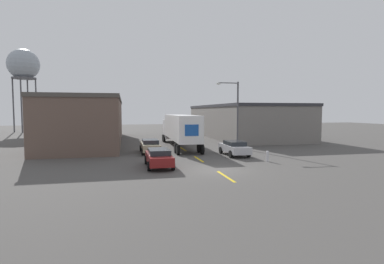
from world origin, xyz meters
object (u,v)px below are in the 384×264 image
at_px(water_tower, 23,65).
at_px(parked_car_right_near, 234,148).
at_px(street_lamp, 235,110).
at_px(fire_hydrant, 267,156).
at_px(semi_truck, 179,128).
at_px(parked_car_left_far, 150,146).
at_px(parked_car_left_near, 159,157).

bearing_deg(water_tower, parked_car_right_near, -53.37).
distance_m(street_lamp, fire_hydrant, 10.28).
bearing_deg(fire_hydrant, parked_car_right_near, 110.26).
height_order(semi_truck, parked_car_left_far, semi_truck).
height_order(water_tower, fire_hydrant, water_tower).
xyz_separation_m(parked_car_right_near, fire_hydrant, (1.50, -4.06, -0.31)).
bearing_deg(parked_car_right_near, street_lamp, 68.76).
distance_m(parked_car_right_near, street_lamp, 6.87).
relative_size(parked_car_left_near, water_tower, 0.27).
relative_size(parked_car_left_far, water_tower, 0.27).
relative_size(parked_car_left_near, street_lamp, 0.61).
relative_size(water_tower, fire_hydrant, 18.27).
bearing_deg(fire_hydrant, parked_car_left_near, -177.12).
relative_size(street_lamp, fire_hydrant, 8.22).
height_order(parked_car_left_near, parked_car_right_near, same).
bearing_deg(parked_car_left_far, parked_car_left_near, -90.00).
bearing_deg(parked_car_left_far, parked_car_right_near, -23.80).
height_order(parked_car_left_far, street_lamp, street_lamp).
bearing_deg(parked_car_right_near, fire_hydrant, -69.74).
height_order(parked_car_left_near, water_tower, water_tower).
relative_size(semi_truck, parked_car_right_near, 3.36).
distance_m(parked_car_right_near, fire_hydrant, 4.34).
distance_m(semi_truck, parked_car_left_near, 13.47).
relative_size(semi_truck, fire_hydrant, 16.82).
distance_m(water_tower, fire_hydrant, 57.33).
bearing_deg(fire_hydrant, parked_car_left_far, 141.27).
distance_m(parked_car_left_near, fire_hydrant, 9.43).
xyz_separation_m(street_lamp, fire_hydrant, (-0.59, -9.42, -4.06)).
bearing_deg(water_tower, parked_car_left_near, -63.54).
height_order(parked_car_right_near, street_lamp, street_lamp).
height_order(semi_truck, parked_car_left_near, semi_truck).
distance_m(semi_truck, fire_hydrant, 13.60).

